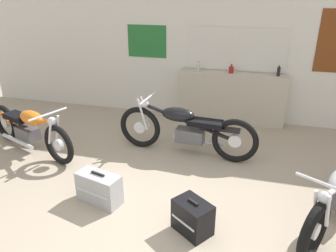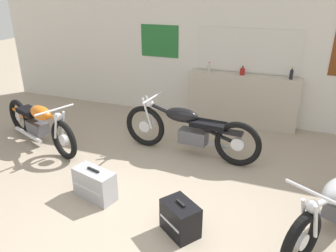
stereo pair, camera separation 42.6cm
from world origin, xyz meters
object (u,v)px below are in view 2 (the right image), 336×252
at_px(bottle_left_center, 242,71).
at_px(hard_case_black, 180,218).
at_px(motorcycle_black, 189,130).
at_px(bottle_center, 291,74).
at_px(bottle_leftmost, 209,68).
at_px(motorcycle_orange, 39,123).
at_px(hard_case_silver, 95,184).

distance_m(bottle_left_center, hard_case_black, 3.36).
bearing_deg(motorcycle_black, bottle_center, 47.88).
relative_size(bottle_left_center, hard_case_black, 0.32).
relative_size(bottle_leftmost, bottle_left_center, 1.19).
xyz_separation_m(bottle_left_center, hard_case_black, (-0.08, -3.24, -0.87)).
relative_size(bottle_center, motorcycle_orange, 0.11).
bearing_deg(motorcycle_orange, bottle_leftmost, 40.45).
relative_size(bottle_left_center, bottle_center, 0.75).
relative_size(bottle_left_center, motorcycle_black, 0.07).
distance_m(bottle_center, motorcycle_orange, 4.37).
bearing_deg(bottle_leftmost, motorcycle_black, -86.79).
height_order(motorcycle_orange, motorcycle_black, motorcycle_black).
bearing_deg(hard_case_black, bottle_center, 74.20).
height_order(motorcycle_orange, hard_case_silver, motorcycle_orange).
bearing_deg(motorcycle_black, hard_case_silver, -116.96).
xyz_separation_m(bottle_leftmost, hard_case_black, (0.53, -3.21, -0.88)).
distance_m(bottle_left_center, bottle_center, 0.84).
distance_m(bottle_center, hard_case_silver, 3.80).
bearing_deg(bottle_left_center, hard_case_silver, -113.24).
relative_size(hard_case_black, hard_case_silver, 0.83).
bearing_deg(motorcycle_orange, hard_case_black, -22.68).
bearing_deg(hard_case_silver, bottle_center, 54.74).
bearing_deg(motorcycle_orange, bottle_center, 28.21).
height_order(bottle_leftmost, hard_case_black, bottle_leftmost).
bearing_deg(motorcycle_black, motorcycle_orange, -167.76).
height_order(bottle_center, motorcycle_orange, bottle_center).
height_order(bottle_leftmost, bottle_left_center, bottle_leftmost).
height_order(bottle_left_center, motorcycle_black, bottle_left_center).
xyz_separation_m(bottle_center, motorcycle_black, (-1.37, -1.51, -0.65)).
distance_m(bottle_leftmost, motorcycle_black, 1.61).
relative_size(bottle_leftmost, motorcycle_orange, 0.10).
height_order(bottle_left_center, bottle_center, bottle_center).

